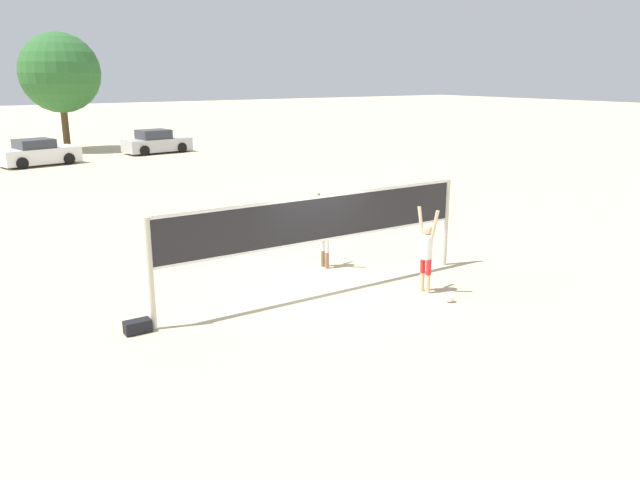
{
  "coord_description": "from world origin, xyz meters",
  "views": [
    {
      "loc": [
        -7.59,
        -11.59,
        4.99
      ],
      "look_at": [
        0.0,
        0.0,
        1.27
      ],
      "focal_mm": 35.0,
      "sensor_mm": 36.0,
      "label": 1
    }
  ],
  "objects_px": {
    "player_spiker": "(426,249)",
    "volleyball": "(450,298)",
    "player_blocker": "(325,230)",
    "gear_bag": "(138,327)",
    "volleyball_net": "(320,225)",
    "tree_left_cluster": "(60,73)",
    "parked_car_mid": "(156,143)",
    "parked_car_near": "(38,153)"
  },
  "relations": [
    {
      "from": "volleyball",
      "to": "tree_left_cluster",
      "type": "bearing_deg",
      "value": 91.54
    },
    {
      "from": "player_spiker",
      "to": "parked_car_near",
      "type": "relative_size",
      "value": 0.46
    },
    {
      "from": "volleyball",
      "to": "gear_bag",
      "type": "height_order",
      "value": "gear_bag"
    },
    {
      "from": "player_spiker",
      "to": "player_blocker",
      "type": "distance_m",
      "value": 3.03
    },
    {
      "from": "player_spiker",
      "to": "volleyball_net",
      "type": "bearing_deg",
      "value": 57.24
    },
    {
      "from": "volleyball_net",
      "to": "gear_bag",
      "type": "height_order",
      "value": "volleyball_net"
    },
    {
      "from": "player_spiker",
      "to": "parked_car_mid",
      "type": "relative_size",
      "value": 0.46
    },
    {
      "from": "player_blocker",
      "to": "volleyball_net",
      "type": "bearing_deg",
      "value": -37.07
    },
    {
      "from": "parked_car_mid",
      "to": "volleyball",
      "type": "bearing_deg",
      "value": -103.81
    },
    {
      "from": "gear_bag",
      "to": "player_spiker",
      "type": "bearing_deg",
      "value": -11.79
    },
    {
      "from": "gear_bag",
      "to": "parked_car_mid",
      "type": "xyz_separation_m",
      "value": [
        10.04,
        27.96,
        0.54
      ]
    },
    {
      "from": "volleyball",
      "to": "parked_car_mid",
      "type": "distance_m",
      "value": 30.33
    },
    {
      "from": "player_blocker",
      "to": "gear_bag",
      "type": "xyz_separation_m",
      "value": [
        -5.5,
        -1.55,
        -0.89
      ]
    },
    {
      "from": "player_blocker",
      "to": "gear_bag",
      "type": "relative_size",
      "value": 3.77
    },
    {
      "from": "gear_bag",
      "to": "parked_car_mid",
      "type": "relative_size",
      "value": 0.12
    },
    {
      "from": "parked_car_near",
      "to": "tree_left_cluster",
      "type": "distance_m",
      "value": 8.17
    },
    {
      "from": "parked_car_mid",
      "to": "tree_left_cluster",
      "type": "relative_size",
      "value": 0.58
    },
    {
      "from": "volleyball",
      "to": "tree_left_cluster",
      "type": "relative_size",
      "value": 0.03
    },
    {
      "from": "volleyball_net",
      "to": "player_blocker",
      "type": "height_order",
      "value": "volleyball_net"
    },
    {
      "from": "player_blocker",
      "to": "parked_car_mid",
      "type": "bearing_deg",
      "value": 170.25
    },
    {
      "from": "volleyball_net",
      "to": "parked_car_near",
      "type": "height_order",
      "value": "volleyball_net"
    },
    {
      "from": "player_blocker",
      "to": "volleyball",
      "type": "bearing_deg",
      "value": 13.91
    },
    {
      "from": "player_blocker",
      "to": "tree_left_cluster",
      "type": "xyz_separation_m",
      "value": [
        -0.01,
        30.91,
        3.98
      ]
    },
    {
      "from": "volleyball_net",
      "to": "player_spiker",
      "type": "relative_size",
      "value": 4.02
    },
    {
      "from": "player_blocker",
      "to": "volleyball",
      "type": "relative_size",
      "value": 9.16
    },
    {
      "from": "player_spiker",
      "to": "tree_left_cluster",
      "type": "xyz_separation_m",
      "value": [
        -0.92,
        33.79,
        3.95
      ]
    },
    {
      "from": "player_spiker",
      "to": "parked_car_near",
      "type": "bearing_deg",
      "value": 7.78
    },
    {
      "from": "volleyball_net",
      "to": "player_blocker",
      "type": "bearing_deg",
      "value": 52.93
    },
    {
      "from": "player_spiker",
      "to": "volleyball",
      "type": "bearing_deg",
      "value": -179.2
    },
    {
      "from": "volleyball_net",
      "to": "volleyball",
      "type": "height_order",
      "value": "volleyball_net"
    },
    {
      "from": "player_blocker",
      "to": "parked_car_near",
      "type": "height_order",
      "value": "player_blocker"
    },
    {
      "from": "volleyball_net",
      "to": "parked_car_mid",
      "type": "xyz_separation_m",
      "value": [
        5.71,
        27.96,
        -0.95
      ]
    },
    {
      "from": "volleyball_net",
      "to": "parked_car_near",
      "type": "relative_size",
      "value": 1.83
    },
    {
      "from": "tree_left_cluster",
      "to": "volleyball_net",
      "type": "bearing_deg",
      "value": -92.04
    },
    {
      "from": "player_spiker",
      "to": "volleyball",
      "type": "distance_m",
      "value": 1.25
    },
    {
      "from": "player_blocker",
      "to": "player_spiker",
      "type": "bearing_deg",
      "value": 17.41
    },
    {
      "from": "player_spiker",
      "to": "player_blocker",
      "type": "height_order",
      "value": "player_spiker"
    },
    {
      "from": "player_spiker",
      "to": "gear_bag",
      "type": "height_order",
      "value": "player_spiker"
    },
    {
      "from": "player_blocker",
      "to": "tree_left_cluster",
      "type": "distance_m",
      "value": 31.16
    },
    {
      "from": "player_blocker",
      "to": "volleyball",
      "type": "distance_m",
      "value": 3.92
    },
    {
      "from": "parked_car_near",
      "to": "volleyball",
      "type": "bearing_deg",
      "value": -94.29
    },
    {
      "from": "player_spiker",
      "to": "gear_bag",
      "type": "distance_m",
      "value": 6.61
    }
  ]
}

